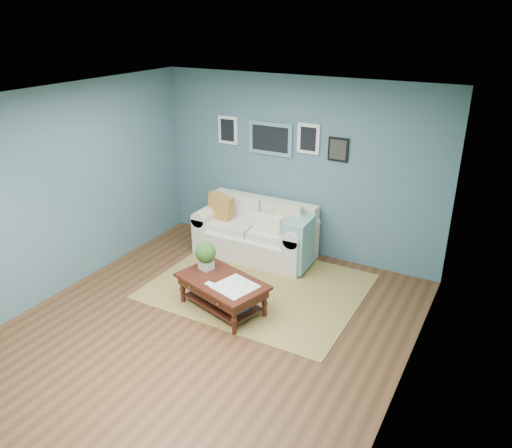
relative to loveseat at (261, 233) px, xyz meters
The scene contains 4 objects.
room_shell 2.23m from the loveseat, 79.50° to the right, with size 5.00×5.02×2.70m.
area_rug 1.03m from the loveseat, 63.65° to the right, with size 2.78×2.23×0.01m, color brown.
loveseat is the anchor object (origin of this frame).
coffee_table 1.57m from the loveseat, 81.04° to the right, with size 1.28×0.96×0.80m.
Camera 1 is at (2.93, -4.11, 3.52)m, focal length 35.00 mm.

